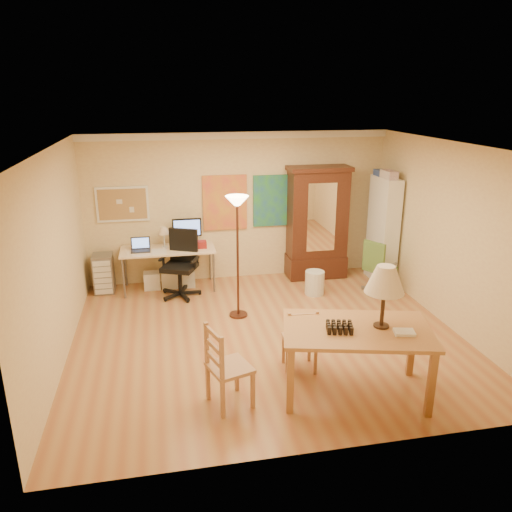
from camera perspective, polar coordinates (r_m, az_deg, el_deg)
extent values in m
plane|color=#AA653C|center=(7.33, 1.25, -9.07)|extent=(5.50, 5.50, 0.00)
cube|color=white|center=(8.96, -2.08, 13.62)|extent=(5.50, 0.08, 0.12)
cube|color=#AB7D50|center=(9.04, -15.01, 5.75)|extent=(0.90, 0.04, 0.62)
cube|color=gold|center=(9.11, -3.57, 6.10)|extent=(0.80, 0.04, 1.00)
cube|color=#246190|center=(9.26, 1.99, 6.33)|extent=(0.75, 0.04, 0.95)
cube|color=#925B2F|center=(5.81, 11.48, -8.28)|extent=(1.85, 1.36, 0.04)
cube|color=#925B2F|center=(5.58, 3.95, -14.03)|extent=(0.09, 0.09, 0.79)
cube|color=#925B2F|center=(5.82, 19.39, -13.66)|extent=(0.09, 0.09, 0.79)
cube|color=#925B2F|center=(6.30, 3.81, -9.93)|extent=(0.09, 0.09, 0.79)
cube|color=#925B2F|center=(6.52, 17.36, -9.80)|extent=(0.09, 0.09, 0.79)
cylinder|color=black|center=(5.89, 14.11, -7.72)|extent=(0.18, 0.18, 0.02)
cylinder|color=black|center=(5.81, 14.27, -5.86)|extent=(0.04, 0.04, 0.44)
cone|color=beige|center=(5.67, 14.55, -2.59)|extent=(0.44, 0.44, 0.31)
cube|color=silver|center=(5.79, 16.59, -8.36)|extent=(0.25, 0.21, 0.03)
cube|color=black|center=(5.68, 9.52, -8.04)|extent=(0.36, 0.31, 0.09)
cube|color=#A6744C|center=(6.37, 5.00, -9.49)|extent=(0.42, 0.40, 0.04)
cube|color=#A6744C|center=(6.65, 6.11, -10.35)|extent=(0.04, 0.04, 0.39)
cube|color=#A6744C|center=(6.58, 3.16, -10.59)|extent=(0.04, 0.04, 0.39)
cube|color=#A6744C|center=(6.38, 6.81, -11.73)|extent=(0.04, 0.04, 0.39)
cube|color=#A6744C|center=(6.31, 3.72, -12.00)|extent=(0.04, 0.04, 0.39)
cube|color=#A6744C|center=(6.17, 6.96, -8.21)|extent=(0.04, 0.04, 0.45)
cube|color=#A6744C|center=(6.10, 3.81, -8.44)|extent=(0.04, 0.04, 0.45)
cube|color=#A6744C|center=(6.11, 5.41, -7.95)|extent=(0.34, 0.05, 0.05)
cube|color=#A6744C|center=(5.67, -3.02, -12.61)|extent=(0.55, 0.56, 0.04)
cube|color=#A6744C|center=(5.72, -0.37, -15.11)|extent=(0.05, 0.05, 0.44)
cube|color=#A6744C|center=(6.01, -2.22, -13.31)|extent=(0.05, 0.05, 0.44)
cube|color=#A6744C|center=(5.58, -3.82, -16.10)|extent=(0.05, 0.05, 0.44)
cube|color=#A6744C|center=(5.88, -5.52, -14.18)|extent=(0.05, 0.05, 0.44)
cube|color=#A6744C|center=(5.32, -3.94, -11.67)|extent=(0.05, 0.05, 0.51)
cube|color=#A6744C|center=(5.63, -5.67, -9.91)|extent=(0.05, 0.05, 0.51)
cube|color=#A6744C|center=(5.45, -4.85, -10.30)|extent=(0.15, 0.38, 0.05)
cylinder|color=#46251C|center=(7.94, -2.02, -6.70)|extent=(0.29, 0.29, 0.03)
cylinder|color=#46251C|center=(7.60, -2.10, -0.49)|extent=(0.04, 0.04, 1.80)
cone|color=#FFE0A5|center=(7.36, -2.18, 6.32)|extent=(0.35, 0.35, 0.14)
cube|color=beige|center=(8.88, -10.05, 0.72)|extent=(1.64, 0.72, 0.03)
cylinder|color=slate|center=(8.73, -14.89, -2.52)|extent=(0.04, 0.04, 0.72)
cylinder|color=slate|center=(8.75, -4.84, -1.90)|extent=(0.04, 0.04, 0.72)
cylinder|color=slate|center=(9.31, -14.69, -1.20)|extent=(0.04, 0.04, 0.72)
cylinder|color=slate|center=(9.32, -5.27, -0.62)|extent=(0.04, 0.04, 0.72)
cube|color=black|center=(8.83, -13.03, 0.59)|extent=(0.33, 0.22, 0.02)
cube|color=black|center=(8.95, -13.06, 1.56)|extent=(0.33, 0.06, 0.21)
cube|color=black|center=(8.94, -7.90, 3.24)|extent=(0.51, 0.04, 0.33)
cone|color=beige|center=(8.89, -10.51, 2.87)|extent=(0.20, 0.20, 0.12)
cube|color=silver|center=(8.73, -11.03, 0.48)|extent=(0.26, 0.33, 0.01)
cube|color=maroon|center=(8.83, -6.42, 1.32)|extent=(0.22, 0.16, 0.12)
cube|color=white|center=(9.12, -11.78, -2.76)|extent=(0.29, 0.25, 0.31)
cube|color=white|center=(9.11, -9.86, -2.65)|extent=(0.29, 0.25, 0.31)
cube|color=silver|center=(9.12, -7.93, -2.53)|extent=(0.29, 0.25, 0.31)
cylinder|color=black|center=(8.66, -8.66, -2.87)|extent=(0.07, 0.07, 0.44)
cube|color=black|center=(8.57, -8.74, -1.29)|extent=(0.69, 0.68, 0.08)
cube|color=black|center=(8.68, -8.27, 1.29)|extent=(0.48, 0.26, 0.57)
cube|color=black|center=(8.63, -10.56, -0.17)|extent=(0.18, 0.32, 0.03)
cube|color=black|center=(8.42, -6.98, -0.45)|extent=(0.18, 0.32, 0.03)
cylinder|color=slate|center=(9.01, 13.87, -2.65)|extent=(0.06, 0.06, 0.37)
cube|color=#45602B|center=(8.94, 13.97, -1.37)|extent=(0.59, 0.60, 0.06)
cube|color=#45602B|center=(8.69, 13.32, 0.05)|extent=(0.25, 0.39, 0.48)
cube|color=slate|center=(8.77, 15.30, -0.97)|extent=(0.26, 0.17, 0.03)
cube|color=slate|center=(9.03, 12.80, -0.22)|extent=(0.26, 0.17, 0.03)
cube|color=slate|center=(9.13, -17.01, -1.90)|extent=(0.34, 0.39, 0.68)
cube|color=silver|center=(8.94, -17.12, -2.35)|extent=(0.29, 0.02, 0.59)
cube|color=black|center=(9.36, 6.99, 3.58)|extent=(1.06, 0.48, 2.02)
cube|color=black|center=(9.59, 6.81, -1.05)|extent=(1.10, 0.52, 0.40)
cube|color=white|center=(9.08, 7.51, 4.36)|extent=(0.53, 0.01, 1.25)
cube|color=black|center=(9.15, 7.24, 9.89)|extent=(1.14, 0.54, 0.08)
cube|color=white|center=(9.38, 14.29, 2.87)|extent=(0.29, 0.77, 1.93)
cube|color=#993333|center=(9.38, 14.21, -0.32)|extent=(0.17, 0.39, 0.23)
cube|color=#334C99|center=(9.39, 13.89, 6.92)|extent=(0.17, 0.27, 0.19)
cylinder|color=silver|center=(8.74, 6.71, -3.05)|extent=(0.33, 0.33, 0.42)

